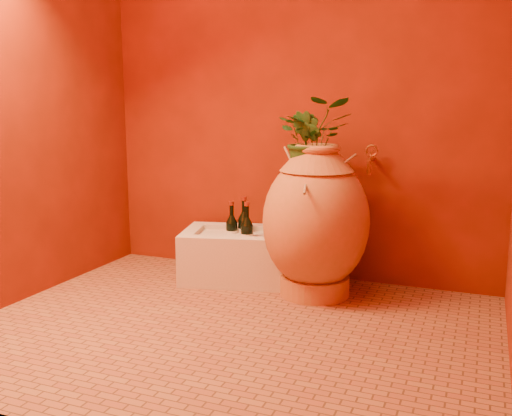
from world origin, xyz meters
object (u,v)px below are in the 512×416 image
at_px(stone_basin, 238,256).
at_px(wall_tap, 371,158).
at_px(amphora, 316,221).
at_px(wine_bottle_c, 232,233).
at_px(wine_bottle_b, 247,236).
at_px(wine_bottle_a, 244,230).

bearing_deg(stone_basin, wall_tap, 12.06).
height_order(amphora, wine_bottle_c, amphora).
height_order(amphora, wine_bottle_b, amphora).
height_order(wine_bottle_a, wine_bottle_c, wine_bottle_a).
distance_m(wine_bottle_a, wine_bottle_b, 0.14).
height_order(stone_basin, wall_tap, wall_tap).
bearing_deg(stone_basin, amphora, -10.83).
distance_m(stone_basin, wine_bottle_a, 0.17).
height_order(wine_bottle_a, wine_bottle_b, wine_bottle_a).
relative_size(amphora, stone_basin, 1.14).
bearing_deg(wine_bottle_b, stone_basin, 161.50).
height_order(wine_bottle_c, wall_tap, wall_tap).
relative_size(amphora, wine_bottle_c, 2.80).
distance_m(wine_bottle_a, wall_tap, 0.91).
bearing_deg(stone_basin, wine_bottle_a, 89.69).
distance_m(stone_basin, wall_tap, 1.00).
xyz_separation_m(amphora, wine_bottle_a, (-0.52, 0.20, -0.14)).
distance_m(wine_bottle_b, wall_tap, 0.87).
distance_m(wine_bottle_b, wine_bottle_c, 0.15).
xyz_separation_m(wine_bottle_a, wine_bottle_b, (0.07, -0.12, -0.00)).
height_order(amphora, wall_tap, amphora).
xyz_separation_m(wine_bottle_b, wine_bottle_c, (-0.13, 0.07, -0.01)).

